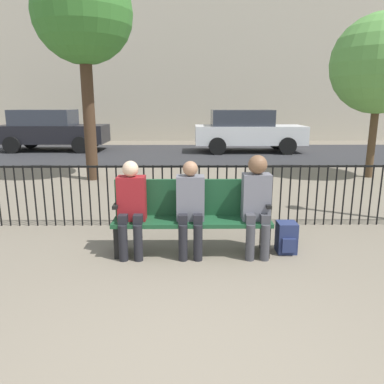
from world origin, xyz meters
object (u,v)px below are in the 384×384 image
Objects in this scene: park_bench at (192,214)px; parked_car_1 at (51,130)px; tree_0 at (83,15)px; seated_person_0 at (131,204)px; seated_person_1 at (190,204)px; seated_person_2 at (257,200)px; backpack at (286,238)px; parked_car_0 at (247,130)px; tree_1 at (380,64)px.

park_bench is 0.47× the size of parked_car_1.
tree_0 reaches higher than park_bench.
seated_person_0 is 0.72m from seated_person_1.
seated_person_2 reaches higher than backpack.
backpack is 10.28m from parked_car_0.
tree_0 reaches higher than tree_1.
seated_person_2 is at bearing 0.14° from seated_person_0.
seated_person_1 is at bearing -176.79° from backpack.
parked_car_1 is (-3.10, 5.93, -2.98)m from tree_0.
parked_car_1 is (-7.78, 0.47, 0.00)m from parked_car_0.
parked_car_1 is at bearing 176.53° from parked_car_0.
tree_0 is 1.26× the size of tree_1.
seated_person_2 is at bearing -171.06° from backpack.
backpack is (1.20, -0.06, -0.30)m from park_bench.
tree_0 reaches higher than seated_person_1.
tree_1 reaches higher than backpack.
parked_car_0 is at bearing 81.95° from seated_person_2.
park_bench is 0.21m from seated_person_1.
tree_1 is (3.83, 5.06, 2.07)m from seated_person_2.
seated_person_0 is 0.24× the size of tree_0.
tree_1 reaches higher than seated_person_2.
tree_1 reaches higher than seated_person_0.
park_bench is 0.39× the size of tree_0.
seated_person_2 is 10.38m from parked_car_0.
tree_0 reaches higher than seated_person_2.
park_bench is at bearing 177.01° from backpack.
seated_person_2 is 0.32× the size of tree_1.
seated_person_1 is 0.30× the size of tree_1.
parked_car_0 is (2.24, 10.15, 0.34)m from park_bench.
park_bench is 11.98m from parked_car_1.
park_bench is 0.77m from seated_person_0.
parked_car_0 is at bearing 77.58° from seated_person_1.
parked_car_0 is at bearing 73.81° from seated_person_0.
seated_person_1 is at bearing -132.49° from tree_1.
tree_1 reaches higher than parked_car_0.
parked_car_0 is (-2.38, 5.21, -1.94)m from tree_1.
tree_1 is 11.80m from parked_car_1.
seated_person_1 is (-0.02, -0.13, 0.16)m from park_bench.
tree_0 is at bearing 123.85° from seated_person_2.
park_bench is at bearing 81.19° from seated_person_1.
tree_0 reaches higher than backpack.
seated_person_2 is at bearing 0.27° from seated_person_1.
backpack is 0.10× the size of tree_1.
parked_car_0 is at bearing -3.47° from parked_car_1.
tree_1 is (7.06, 0.24, -1.05)m from tree_0.
park_bench is at bearing -62.50° from tree_0.
seated_person_0 is 0.28× the size of parked_car_1.
park_bench is 0.47× the size of parked_car_0.
parked_car_0 reaches higher than seated_person_1.
seated_person_0 is 6.01m from tree_0.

